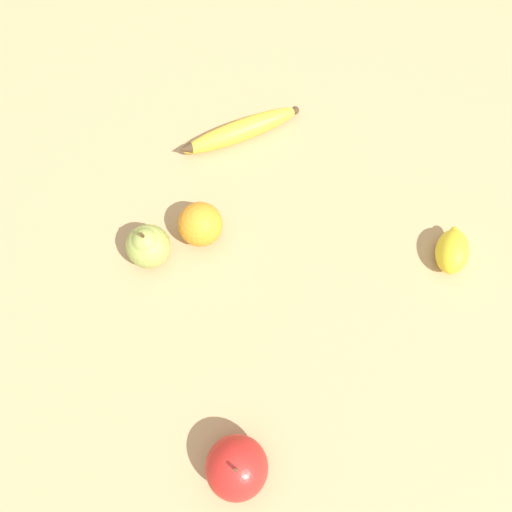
% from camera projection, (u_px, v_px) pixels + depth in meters
% --- Properties ---
extents(ground_plane, '(3.00, 3.00, 0.00)m').
position_uv_depth(ground_plane, '(238.00, 264.00, 0.79)').
color(ground_plane, tan).
extents(banana, '(0.11, 0.22, 0.04)m').
position_uv_depth(banana, '(240.00, 131.00, 0.85)').
color(banana, gold).
rests_on(banana, ground_plane).
extents(orange, '(0.07, 0.07, 0.07)m').
position_uv_depth(orange, '(200.00, 224.00, 0.77)').
color(orange, orange).
rests_on(orange, ground_plane).
extents(pear, '(0.07, 0.07, 0.09)m').
position_uv_depth(pear, '(148.00, 245.00, 0.76)').
color(pear, '#99A84C').
rests_on(pear, ground_plane).
extents(apple, '(0.08, 0.08, 0.09)m').
position_uv_depth(apple, '(237.00, 468.00, 0.65)').
color(apple, red).
rests_on(apple, ground_plane).
extents(lemon, '(0.08, 0.09, 0.05)m').
position_uv_depth(lemon, '(452.00, 251.00, 0.77)').
color(lemon, yellow).
rests_on(lemon, ground_plane).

